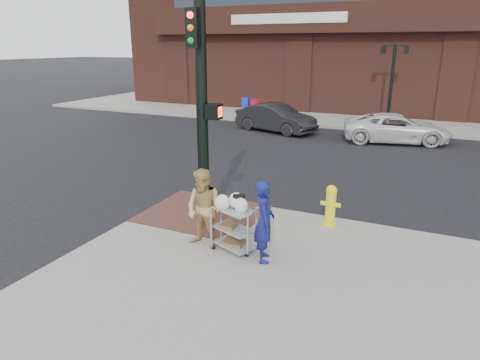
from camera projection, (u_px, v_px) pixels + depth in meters
The scene contains 13 objects.
ground at pixel (207, 237), 9.58m from camera, with size 220.00×220.00×0.00m, color black.
brick_curb_ramp at pixel (203, 213), 10.55m from camera, with size 2.80×2.40×0.01m, color #512A25.
lamp_post at pixel (392, 75), 21.83m from camera, with size 1.32×0.22×4.00m.
parking_sign at pixel (204, 95), 25.57m from camera, with size 0.05×0.05×2.20m, color black.
traffic_signal_pole at pixel (202, 105), 9.58m from camera, with size 0.61×0.51×5.00m.
woman_blue at pixel (264, 221), 8.04m from camera, with size 0.59×0.38×1.61m, color navy.
pedestrian_tan at pixel (204, 209), 8.57m from camera, with size 0.80×0.62×1.64m, color tan.
sedan_dark at pixel (276, 118), 20.96m from camera, with size 1.44×4.12×1.36m, color black.
minivan_white at pixel (396, 128), 18.70m from camera, with size 2.07×4.49×1.25m, color white.
utility_cart at pixel (234, 225), 8.54m from camera, with size 0.97×0.76×1.19m.
fire_hydrant at pixel (331, 205), 9.73m from camera, with size 0.45×0.32×0.96m.
newsbox_red at pixel (255, 107), 24.95m from camera, with size 0.40×0.36×0.95m, color maroon.
newsbox_blue at pixel (246, 106), 25.39m from camera, with size 0.40×0.36×0.96m, color #1C27BA.
Camera 1 is at (4.34, -7.62, 4.13)m, focal length 32.00 mm.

